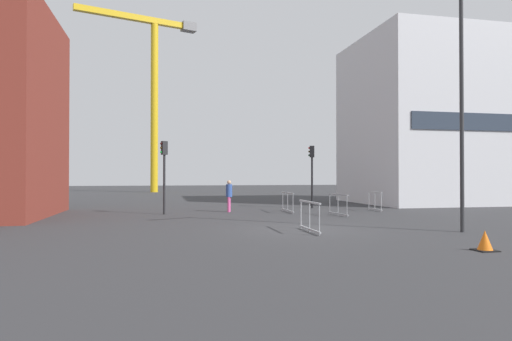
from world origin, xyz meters
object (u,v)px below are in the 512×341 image
object	(u,v)px
traffic_light_verge	(312,166)
traffic_light_near	(164,165)
streetlamp_tall	(458,83)
traffic_cone_orange	(485,241)
construction_crane	(153,77)
pedestrian_walking	(229,193)

from	to	relation	value
traffic_light_verge	traffic_light_near	xyz separation A→B (m)	(-8.91, -2.61, -0.04)
traffic_light_near	streetlamp_tall	bearing A→B (deg)	-44.55
streetlamp_tall	traffic_light_verge	bearing A→B (deg)	94.71
traffic_cone_orange	construction_crane	bearing A→B (deg)	101.22
traffic_cone_orange	pedestrian_walking	bearing A→B (deg)	108.06
streetlamp_tall	traffic_light_near	bearing A→B (deg)	135.45
traffic_light_near	traffic_cone_orange	world-z (taller)	traffic_light_near
construction_crane	traffic_light_verge	size ratio (longest dim) A/B	5.67
traffic_light_verge	traffic_cone_orange	distance (m)	16.08
traffic_light_verge	streetlamp_tall	bearing A→B (deg)	-85.29
construction_crane	traffic_cone_orange	distance (m)	49.11
construction_crane	pedestrian_walking	bearing A→B (deg)	-81.91
pedestrian_walking	construction_crane	bearing A→B (deg)	98.09
streetlamp_tall	traffic_light_verge	distance (m)	12.70
construction_crane	traffic_light_verge	bearing A→B (deg)	-71.80
traffic_light_verge	traffic_cone_orange	bearing A→B (deg)	-92.89
traffic_light_verge	pedestrian_walking	bearing A→B (deg)	-161.86
construction_crane	pedestrian_walking	distance (m)	34.97
streetlamp_tall	pedestrian_walking	xyz separation A→B (m)	(-6.43, 10.61, -4.21)
traffic_light_verge	pedestrian_walking	distance (m)	5.90
pedestrian_walking	traffic_cone_orange	size ratio (longest dim) A/B	3.22
construction_crane	traffic_cone_orange	world-z (taller)	construction_crane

